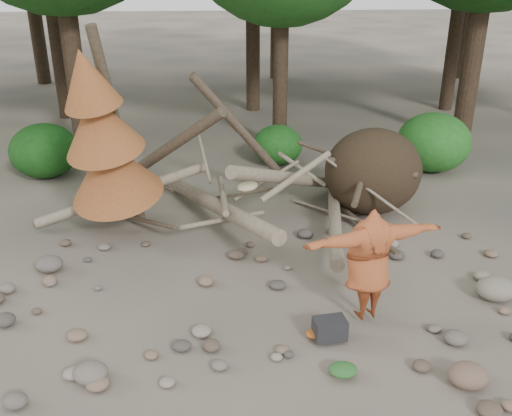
{
  "coord_description": "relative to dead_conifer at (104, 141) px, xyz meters",
  "views": [
    {
      "loc": [
        -0.85,
        -7.61,
        5.41
      ],
      "look_at": [
        -0.24,
        1.5,
        1.4
      ],
      "focal_mm": 40.0,
      "sensor_mm": 36.0,
      "label": 1
    }
  ],
  "objects": [
    {
      "name": "boulder_mid_left",
      "position": [
        -0.99,
        -1.39,
        -1.96
      ],
      "size": [
        0.52,
        0.46,
        0.31
      ],
      "primitive_type": "ellipsoid",
      "color": "#5E554F",
      "rests_on": "ground"
    },
    {
      "name": "boulder_mid_right",
      "position": [
        6.95,
        -2.87,
        -1.91
      ],
      "size": [
        0.66,
        0.6,
        0.4
      ],
      "primitive_type": "ellipsoid",
      "color": "gray",
      "rests_on": "ground"
    },
    {
      "name": "dead_conifer",
      "position": [
        0.0,
        0.0,
        0.0
      ],
      "size": [
        2.06,
        2.16,
        4.35
      ],
      "color": "#4C3F30",
      "rests_on": "ground"
    },
    {
      "name": "ground",
      "position": [
        3.12,
        -3.37,
        -2.11
      ],
      "size": [
        120.0,
        120.0,
        0.0
      ],
      "primitive_type": "plane",
      "color": "#514C44",
      "rests_on": "ground"
    },
    {
      "name": "bush_mid",
      "position": [
        3.92,
        4.43,
        -1.55
      ],
      "size": [
        1.4,
        1.4,
        1.12
      ],
      "primitive_type": "ellipsoid",
      "color": "#1E5B1A",
      "rests_on": "ground"
    },
    {
      "name": "cloth_orange",
      "position": [
        3.67,
        -3.8,
        -2.06
      ],
      "size": [
        0.31,
        0.25,
        0.11
      ],
      "primitive_type": "ellipsoid",
      "color": "#9D4D1B",
      "rests_on": "ground"
    },
    {
      "name": "cloth_green",
      "position": [
        3.91,
        -4.69,
        -2.03
      ],
      "size": [
        0.41,
        0.34,
        0.15
      ],
      "primitive_type": "ellipsoid",
      "color": "#265A24",
      "rests_on": "ground"
    },
    {
      "name": "backpack",
      "position": [
        3.87,
        -3.85,
        -1.95
      ],
      "size": [
        0.53,
        0.39,
        0.33
      ],
      "primitive_type": "cube",
      "rotation": [
        0.0,
        0.0,
        0.14
      ],
      "color": "black",
      "rests_on": "ground"
    },
    {
      "name": "deadfall_pile",
      "position": [
        5.13,
        0.87,
        -1.16
      ],
      "size": [
        8.55,
        5.24,
        3.3
      ],
      "color": "#332619",
      "rests_on": "ground"
    },
    {
      "name": "boulder_front_right",
      "position": [
        5.59,
        -4.97,
        -1.95
      ],
      "size": [
        0.55,
        0.49,
        0.33
      ],
      "primitive_type": "ellipsoid",
      "color": "brown",
      "rests_on": "ground"
    },
    {
      "name": "bush_left",
      "position": [
        -2.38,
        3.83,
        -1.39
      ],
      "size": [
        1.8,
        1.8,
        1.44
      ],
      "primitive_type": "ellipsoid",
      "color": "#154813",
      "rests_on": "ground"
    },
    {
      "name": "frisbee_thrower",
      "position": [
        4.55,
        -3.31,
        -1.09
      ],
      "size": [
        3.28,
        1.17,
        2.33
      ],
      "color": "#A34924",
      "rests_on": "ground"
    },
    {
      "name": "bush_right",
      "position": [
        8.12,
        3.63,
        -1.31
      ],
      "size": [
        2.0,
        2.0,
        1.6
      ],
      "primitive_type": "ellipsoid",
      "color": "#266C21",
      "rests_on": "ground"
    },
    {
      "name": "boulder_front_left",
      "position": [
        0.39,
        -4.54,
        -1.97
      ],
      "size": [
        0.48,
        0.43,
        0.29
      ],
      "primitive_type": "ellipsoid",
      "color": "#6D645A",
      "rests_on": "ground"
    }
  ]
}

